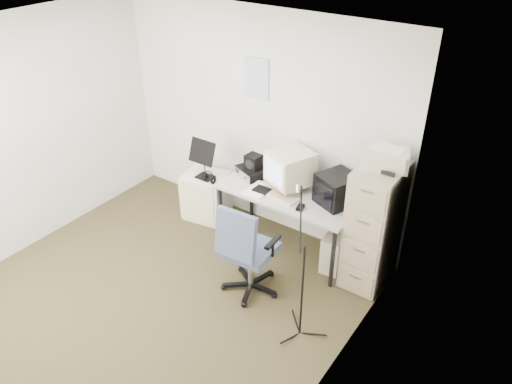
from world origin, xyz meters
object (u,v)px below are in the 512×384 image
Objects in this scene: filing_cabinet at (374,226)px; office_chair at (251,248)px; side_cart at (207,196)px.

office_chair is at bearing -137.60° from filing_cabinet.
filing_cabinet reaches higher than side_cart.
filing_cabinet is 1.28× the size of office_chair.
side_cart is (-1.18, 0.76, -0.21)m from office_chair.
office_chair is 1.69× the size of side_cart.
office_chair is 1.42m from side_cart.
side_cart is at bearing -178.35° from filing_cabinet.
office_chair is at bearing -42.76° from side_cart.
office_chair is (-0.90, -0.82, -0.14)m from filing_cabinet.
side_cart is at bearing 144.03° from office_chair.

